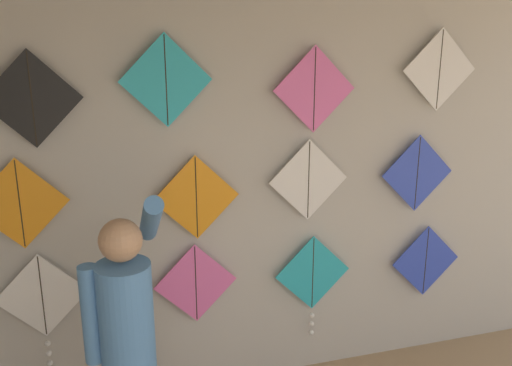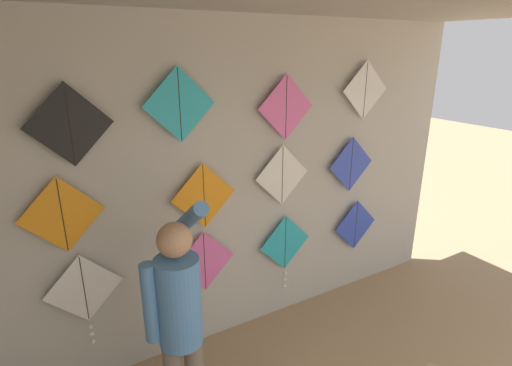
{
  "view_description": "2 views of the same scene",
  "coord_description": "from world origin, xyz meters",
  "px_view_note": "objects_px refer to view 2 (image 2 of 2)",
  "views": [
    {
      "loc": [
        -0.96,
        -0.19,
        2.53
      ],
      "look_at": [
        -0.04,
        2.95,
        1.56
      ],
      "focal_mm": 40.0,
      "sensor_mm": 36.0,
      "label": 1
    },
    {
      "loc": [
        -1.51,
        0.38,
        2.55
      ],
      "look_at": [
        -0.01,
        2.95,
        1.54
      ],
      "focal_mm": 28.0,
      "sensor_mm": 36.0,
      "label": 2
    }
  ],
  "objects_px": {
    "kite_2": "(285,246)",
    "kite_5": "(204,196)",
    "kite_8": "(69,125)",
    "kite_4": "(62,215)",
    "kite_11": "(365,90)",
    "kite_3": "(356,225)",
    "kite_0": "(85,293)",
    "kite_9": "(179,105)",
    "kite_7": "(351,164)",
    "kite_10": "(286,107)",
    "shopkeeper": "(179,316)",
    "kite_1": "(204,262)",
    "kite_6": "(282,175)"
  },
  "relations": [
    {
      "from": "kite_5",
      "to": "kite_11",
      "type": "relative_size",
      "value": 1.0
    },
    {
      "from": "kite_3",
      "to": "kite_0",
      "type": "bearing_deg",
      "value": -179.98
    },
    {
      "from": "kite_3",
      "to": "kite_9",
      "type": "xyz_separation_m",
      "value": [
        -1.87,
        0.0,
        1.39
      ]
    },
    {
      "from": "kite_2",
      "to": "kite_8",
      "type": "xyz_separation_m",
      "value": [
        -1.71,
        0.0,
        1.33
      ]
    },
    {
      "from": "kite_1",
      "to": "kite_10",
      "type": "bearing_deg",
      "value": 0.0
    },
    {
      "from": "kite_3",
      "to": "kite_4",
      "type": "xyz_separation_m",
      "value": [
        -2.74,
        0.0,
        0.71
      ]
    },
    {
      "from": "shopkeeper",
      "to": "kite_4",
      "type": "xyz_separation_m",
      "value": [
        -0.52,
        0.76,
        0.52
      ]
    },
    {
      "from": "kite_0",
      "to": "kite_10",
      "type": "relative_size",
      "value": 1.38
    },
    {
      "from": "kite_2",
      "to": "kite_10",
      "type": "xyz_separation_m",
      "value": [
        -0.03,
        0.0,
        1.32
      ]
    },
    {
      "from": "kite_3",
      "to": "kite_6",
      "type": "relative_size",
      "value": 1.0
    },
    {
      "from": "kite_0",
      "to": "kite_9",
      "type": "relative_size",
      "value": 1.38
    },
    {
      "from": "shopkeeper",
      "to": "kite_0",
      "type": "relative_size",
      "value": 2.23
    },
    {
      "from": "shopkeeper",
      "to": "kite_9",
      "type": "relative_size",
      "value": 3.07
    },
    {
      "from": "kite_6",
      "to": "kite_11",
      "type": "distance_m",
      "value": 1.16
    },
    {
      "from": "kite_8",
      "to": "kite_10",
      "type": "relative_size",
      "value": 1.0
    },
    {
      "from": "shopkeeper",
      "to": "kite_8",
      "type": "relative_size",
      "value": 3.07
    },
    {
      "from": "kite_10",
      "to": "kite_6",
      "type": "bearing_deg",
      "value": 180.0
    },
    {
      "from": "kite_0",
      "to": "shopkeeper",
      "type": "bearing_deg",
      "value": -58.56
    },
    {
      "from": "kite_5",
      "to": "kite_7",
      "type": "relative_size",
      "value": 1.0
    },
    {
      "from": "kite_0",
      "to": "kite_10",
      "type": "distance_m",
      "value": 2.14
    },
    {
      "from": "kite_8",
      "to": "kite_4",
      "type": "bearing_deg",
      "value": 180.0
    },
    {
      "from": "shopkeeper",
      "to": "kite_10",
      "type": "xyz_separation_m",
      "value": [
        1.29,
        0.76,
        1.11
      ]
    },
    {
      "from": "kite_1",
      "to": "kite_5",
      "type": "relative_size",
      "value": 1.0
    },
    {
      "from": "shopkeeper",
      "to": "kite_6",
      "type": "distance_m",
      "value": 1.56
    },
    {
      "from": "kite_6",
      "to": "kite_10",
      "type": "relative_size",
      "value": 1.0
    },
    {
      "from": "shopkeeper",
      "to": "kite_11",
      "type": "distance_m",
      "value": 2.61
    },
    {
      "from": "kite_8",
      "to": "kite_10",
      "type": "bearing_deg",
      "value": 0.0
    },
    {
      "from": "kite_1",
      "to": "kite_9",
      "type": "height_order",
      "value": "kite_9"
    },
    {
      "from": "shopkeeper",
      "to": "kite_1",
      "type": "relative_size",
      "value": 3.07
    },
    {
      "from": "kite_2",
      "to": "kite_4",
      "type": "height_order",
      "value": "kite_4"
    },
    {
      "from": "kite_2",
      "to": "kite_5",
      "type": "bearing_deg",
      "value": 179.93
    },
    {
      "from": "kite_4",
      "to": "kite_7",
      "type": "bearing_deg",
      "value": 0.0
    },
    {
      "from": "kite_0",
      "to": "kite_8",
      "type": "relative_size",
      "value": 1.38
    },
    {
      "from": "kite_7",
      "to": "kite_8",
      "type": "distance_m",
      "value": 2.56
    },
    {
      "from": "kite_4",
      "to": "kite_8",
      "type": "distance_m",
      "value": 0.62
    },
    {
      "from": "shopkeeper",
      "to": "kite_6",
      "type": "bearing_deg",
      "value": 40.01
    },
    {
      "from": "shopkeeper",
      "to": "kite_1",
      "type": "bearing_deg",
      "value": 66.31
    },
    {
      "from": "kite_4",
      "to": "kite_9",
      "type": "height_order",
      "value": "kite_9"
    },
    {
      "from": "kite_5",
      "to": "kite_11",
      "type": "xyz_separation_m",
      "value": [
        1.68,
        0.0,
        0.75
      ]
    },
    {
      "from": "shopkeeper",
      "to": "kite_10",
      "type": "distance_m",
      "value": 1.86
    },
    {
      "from": "kite_6",
      "to": "kite_11",
      "type": "relative_size",
      "value": 1.0
    },
    {
      "from": "kite_8",
      "to": "kite_9",
      "type": "height_order",
      "value": "kite_9"
    },
    {
      "from": "kite_5",
      "to": "kite_11",
      "type": "distance_m",
      "value": 1.84
    },
    {
      "from": "kite_0",
      "to": "kite_10",
      "type": "bearing_deg",
      "value": 0.03
    },
    {
      "from": "kite_6",
      "to": "kite_9",
      "type": "relative_size",
      "value": 1.0
    },
    {
      "from": "kite_1",
      "to": "kite_3",
      "type": "relative_size",
      "value": 1.0
    },
    {
      "from": "kite_0",
      "to": "kite_9",
      "type": "height_order",
      "value": "kite_9"
    },
    {
      "from": "kite_0",
      "to": "kite_6",
      "type": "relative_size",
      "value": 1.38
    },
    {
      "from": "kite_1",
      "to": "kite_0",
      "type": "bearing_deg",
      "value": -179.94
    },
    {
      "from": "kite_7",
      "to": "kite_3",
      "type": "bearing_deg",
      "value": 0.0
    }
  ]
}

